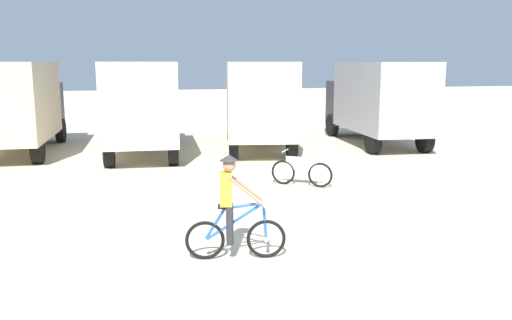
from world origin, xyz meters
The scene contains 7 objects.
ground_plane centered at (0.00, 0.00, 0.00)m, with size 120.00×120.00×0.00m, color beige.
box_truck_tan_camper centered at (-7.37, 13.47, 1.87)m, with size 2.53×6.80×3.35m.
box_truck_white_box centered at (-2.95, 12.24, 1.87)m, with size 2.65×6.84×3.35m.
box_truck_cream_rv centered at (1.47, 12.56, 1.87)m, with size 3.37×7.03×3.35m.
box_truck_grey_hauler centered at (6.48, 12.67, 1.87)m, with size 2.76×6.88×3.35m.
cyclist_orange_shirt centered at (-1.67, 1.08, 0.85)m, with size 1.72×0.53×1.82m.
bicycle_spare centered at (1.17, 6.11, 0.40)m, with size 1.47×1.01×0.97m.
Camera 1 is at (-3.22, -7.53, 3.33)m, focal length 37.44 mm.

